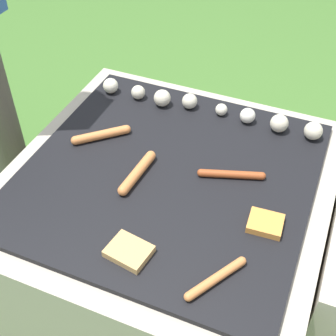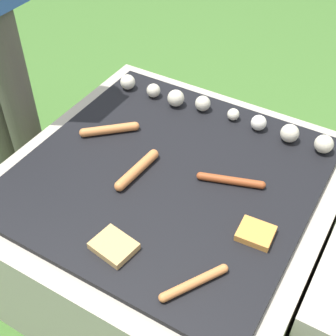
{
  "view_description": "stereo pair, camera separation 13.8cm",
  "coord_description": "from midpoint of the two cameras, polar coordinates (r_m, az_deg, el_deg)",
  "views": [
    {
      "loc": [
        0.39,
        -0.93,
        1.42
      ],
      "look_at": [
        0.0,
        0.0,
        0.47
      ],
      "focal_mm": 50.0,
      "sensor_mm": 36.0,
      "label": 1
    },
    {
      "loc": [
        0.51,
        -0.87,
        1.42
      ],
      "look_at": [
        0.0,
        0.0,
        0.47
      ],
      "focal_mm": 50.0,
      "sensor_mm": 36.0,
      "label": 2
    }
  ],
  "objects": [
    {
      "name": "sausage_mid_right",
      "position": [
        1.38,
        10.52,
        -1.64
      ],
      "size": [
        0.19,
        0.08,
        0.02
      ],
      "color": "#93421E",
      "rests_on": "grill"
    },
    {
      "name": "mushroom_row",
      "position": [
        1.6,
        9.08,
        6.71
      ],
      "size": [
        0.78,
        0.08,
        0.06
      ],
      "color": "beige",
      "rests_on": "grill"
    },
    {
      "name": "sausage_front_left",
      "position": [
        1.53,
        -4.59,
        4.6
      ],
      "size": [
        0.15,
        0.14,
        0.03
      ],
      "color": "#C6753D",
      "rests_on": "grill"
    },
    {
      "name": "ground_plane",
      "position": [
        1.74,
        2.31,
        -11.59
      ],
      "size": [
        14.0,
        14.0,
        0.0
      ],
      "primitive_type": "plane",
      "color": "#3D6628"
    },
    {
      "name": "sausage_front_center",
      "position": [
        1.38,
        -0.93,
        -0.33
      ],
      "size": [
        0.04,
        0.2,
        0.03
      ],
      "color": "#C6753D",
      "rests_on": "grill"
    },
    {
      "name": "sausage_front_right",
      "position": [
        1.14,
        6.78,
        -13.91
      ],
      "size": [
        0.11,
        0.17,
        0.02
      ],
      "color": "#C6753D",
      "rests_on": "grill"
    },
    {
      "name": "bread_slice_right",
      "position": [
        1.26,
        13.78,
        -7.9
      ],
      "size": [
        0.1,
        0.09,
        0.02
      ],
      "color": "#D18438",
      "rests_on": "grill"
    },
    {
      "name": "grill",
      "position": [
        1.56,
        2.54,
        -6.81
      ],
      "size": [
        0.95,
        0.95,
        0.45
      ],
      "color": "#A89E8C",
      "rests_on": "ground_plane"
    },
    {
      "name": "bread_slice_center",
      "position": [
        1.2,
        -3.33,
        -9.66
      ],
      "size": [
        0.12,
        0.1,
        0.02
      ],
      "color": "tan",
      "rests_on": "grill"
    }
  ]
}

